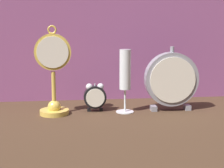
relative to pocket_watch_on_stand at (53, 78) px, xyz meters
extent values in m
plane|color=#422D1E|center=(0.19, -0.11, -0.13)|extent=(4.00, 4.00, 0.00)
cube|color=#8E4C7F|center=(0.19, 0.22, 0.16)|extent=(1.70, 0.01, 0.56)
cylinder|color=gold|center=(0.00, 0.00, -0.12)|extent=(0.10, 0.10, 0.02)
sphere|color=gold|center=(0.00, 0.00, -0.10)|extent=(0.04, 0.04, 0.04)
cylinder|color=gold|center=(0.00, 0.00, -0.04)|extent=(0.01, 0.01, 0.13)
cylinder|color=gold|center=(0.00, 0.00, 0.09)|extent=(0.12, 0.02, 0.12)
cylinder|color=silver|center=(0.00, -0.01, 0.09)|extent=(0.10, 0.00, 0.10)
torus|color=gold|center=(0.00, 0.00, 0.16)|extent=(0.03, 0.01, 0.03)
cube|color=black|center=(0.12, 0.03, -0.12)|extent=(0.01, 0.01, 0.01)
cube|color=black|center=(0.16, 0.03, -0.12)|extent=(0.01, 0.01, 0.01)
cylinder|color=black|center=(0.14, 0.03, -0.07)|extent=(0.08, 0.03, 0.08)
cylinder|color=silver|center=(0.14, 0.01, -0.07)|extent=(0.06, 0.00, 0.06)
sphere|color=silver|center=(0.12, 0.03, -0.04)|extent=(0.02, 0.02, 0.02)
sphere|color=silver|center=(0.16, 0.03, -0.04)|extent=(0.02, 0.02, 0.02)
cylinder|color=silver|center=(0.14, 0.03, -0.03)|extent=(0.00, 0.00, 0.01)
cube|color=gray|center=(0.35, 0.01, -0.12)|extent=(0.02, 0.03, 0.02)
cube|color=gray|center=(0.47, 0.01, -0.12)|extent=(0.02, 0.03, 0.02)
cylinder|color=gray|center=(0.41, 0.01, -0.01)|extent=(0.19, 0.04, 0.19)
cylinder|color=silver|center=(0.41, -0.01, -0.01)|extent=(0.16, 0.00, 0.16)
cylinder|color=gray|center=(0.41, 0.01, 0.09)|extent=(0.01, 0.01, 0.02)
cylinder|color=silver|center=(0.24, 0.00, -0.12)|extent=(0.06, 0.06, 0.01)
cylinder|color=silver|center=(0.24, 0.00, -0.08)|extent=(0.01, 0.01, 0.08)
cylinder|color=white|center=(0.24, 0.00, 0.03)|extent=(0.04, 0.04, 0.14)
cylinder|color=#DBC675|center=(0.24, 0.00, 0.00)|extent=(0.03, 0.03, 0.09)
camera|label=1|loc=(0.05, -1.25, 0.21)|focal=60.00mm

